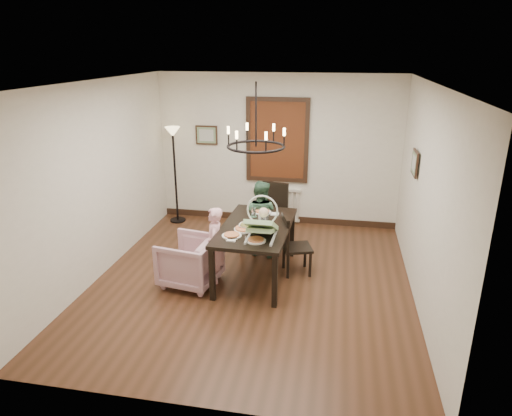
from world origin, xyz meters
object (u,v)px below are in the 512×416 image
(drinking_glass, at_px, (264,219))
(dining_table, at_px, (256,231))
(floor_lamp, at_px, (175,176))
(armchair, at_px, (190,261))
(chair_far, at_px, (270,215))
(seated_man, at_px, (260,224))
(baby_bouncer, at_px, (262,223))
(chair_right, at_px, (297,244))
(elderly_woman, at_px, (214,251))

(drinking_glass, bearing_deg, dining_table, -146.17)
(floor_lamp, bearing_deg, armchair, -66.17)
(dining_table, distance_m, floor_lamp, 2.75)
(chair_far, bearing_deg, dining_table, -77.51)
(seated_man, relative_size, baby_bouncer, 1.68)
(chair_right, bearing_deg, drinking_glass, 89.36)
(chair_far, bearing_deg, baby_bouncer, -71.79)
(baby_bouncer, height_order, floor_lamp, floor_lamp)
(dining_table, height_order, elderly_woman, elderly_woman)
(dining_table, xyz_separation_m, floor_lamp, (-1.92, 1.95, 0.18))
(dining_table, height_order, drinking_glass, drinking_glass)
(chair_far, relative_size, baby_bouncer, 1.73)
(chair_right, relative_size, armchair, 1.20)
(chair_right, height_order, drinking_glass, drinking_glass)
(chair_right, relative_size, baby_bouncer, 1.51)
(elderly_woman, distance_m, floor_lamp, 2.64)
(armchair, distance_m, floor_lamp, 2.63)
(elderly_woman, xyz_separation_m, seated_man, (0.48, 1.04, 0.05))
(chair_far, height_order, seated_man, chair_far)
(dining_table, xyz_separation_m, baby_bouncer, (0.15, -0.41, 0.29))
(seated_man, distance_m, drinking_glass, 0.82)
(dining_table, bearing_deg, baby_bouncer, -67.95)
(dining_table, bearing_deg, drinking_glass, 35.61)
(baby_bouncer, bearing_deg, dining_table, 110.59)
(dining_table, xyz_separation_m, chair_right, (0.58, 0.22, -0.25))
(dining_table, xyz_separation_m, armchair, (-0.88, -0.40, -0.37))
(armchair, bearing_deg, chair_right, 122.56)
(dining_table, height_order, chair_right, chair_right)
(armchair, bearing_deg, floor_lamp, -146.45)
(baby_bouncer, bearing_deg, armchair, 179.58)
(chair_far, relative_size, drinking_glass, 7.16)
(elderly_woman, xyz_separation_m, drinking_glass, (0.66, 0.34, 0.41))
(chair_far, bearing_deg, drinking_glass, -72.09)
(dining_table, distance_m, armchair, 1.04)
(dining_table, bearing_deg, armchair, -153.91)
(armchair, distance_m, elderly_woman, 0.37)
(chair_right, height_order, seated_man, seated_man)
(armchair, relative_size, baby_bouncer, 1.25)
(dining_table, relative_size, chair_far, 1.64)
(elderly_woman, distance_m, seated_man, 1.15)
(seated_man, bearing_deg, floor_lamp, -19.59)
(chair_far, relative_size, armchair, 1.38)
(armchair, bearing_deg, elderly_woman, 122.20)
(elderly_woman, height_order, drinking_glass, drinking_glass)
(elderly_woman, height_order, seated_man, seated_man)
(baby_bouncer, xyz_separation_m, drinking_glass, (-0.04, 0.49, -0.13))
(chair_far, bearing_deg, elderly_woman, -97.92)
(dining_table, height_order, seated_man, seated_man)
(elderly_woman, bearing_deg, drinking_glass, 105.47)
(chair_right, xyz_separation_m, seated_man, (-0.66, 0.56, 0.05))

